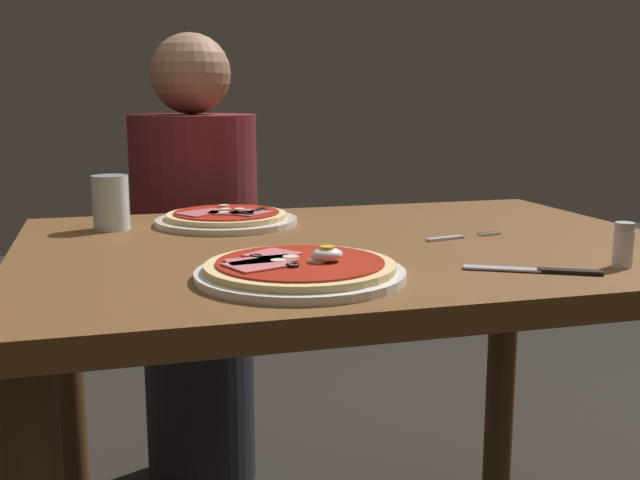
{
  "coord_description": "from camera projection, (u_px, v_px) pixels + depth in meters",
  "views": [
    {
      "loc": [
        -0.41,
        -1.24,
        1.03
      ],
      "look_at": [
        -0.09,
        -0.12,
        0.81
      ],
      "focal_mm": 42.86,
      "sensor_mm": 36.0,
      "label": 1
    }
  ],
  "objects": [
    {
      "name": "water_glass_near",
      "position": [
        111.0,
        206.0,
        1.44
      ],
      "size": [
        0.07,
        0.07,
        0.1
      ],
      "color": "silver",
      "rests_on": "dining_table"
    },
    {
      "name": "fork",
      "position": [
        458.0,
        237.0,
        1.36
      ],
      "size": [
        0.16,
        0.05,
        0.0
      ],
      "color": "silver",
      "rests_on": "dining_table"
    },
    {
      "name": "diner_person",
      "position": [
        197.0,
        277.0,
        1.99
      ],
      "size": [
        0.32,
        0.32,
        1.18
      ],
      "rotation": [
        0.0,
        0.0,
        3.14
      ],
      "color": "black",
      "rests_on": "ground"
    },
    {
      "name": "pizza_across_left",
      "position": [
        227.0,
        218.0,
        1.51
      ],
      "size": [
        0.28,
        0.28,
        0.03
      ],
      "color": "silver",
      "rests_on": "dining_table"
    },
    {
      "name": "pizza_foreground",
      "position": [
        300.0,
        270.0,
        1.06
      ],
      "size": [
        0.29,
        0.29,
        0.05
      ],
      "color": "white",
      "rests_on": "dining_table"
    },
    {
      "name": "salt_shaker",
      "position": [
        623.0,
        245.0,
        1.13
      ],
      "size": [
        0.03,
        0.03,
        0.07
      ],
      "color": "white",
      "rests_on": "dining_table"
    },
    {
      "name": "knife",
      "position": [
        542.0,
        270.0,
        1.1
      ],
      "size": [
        0.18,
        0.11,
        0.01
      ],
      "color": "silver",
      "rests_on": "dining_table"
    },
    {
      "name": "dining_table",
      "position": [
        352.0,
        312.0,
        1.35
      ],
      "size": [
        1.13,
        0.84,
        0.78
      ],
      "color": "brown",
      "rests_on": "ground"
    }
  ]
}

